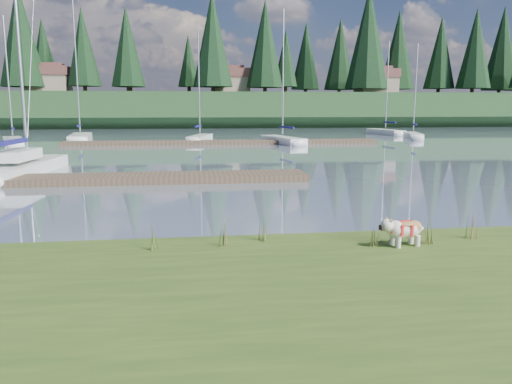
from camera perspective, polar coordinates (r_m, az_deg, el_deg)
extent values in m
plane|color=gray|center=(41.88, -6.47, 5.44)|extent=(200.00, 200.00, 0.00)
cube|color=#3B521C|center=(6.49, 0.91, -16.52)|extent=(60.00, 9.00, 0.35)
cube|color=#1B361A|center=(84.76, -7.16, 9.23)|extent=(200.00, 20.00, 5.00)
cylinder|color=silver|center=(10.07, 15.96, -5.57)|extent=(0.10, 0.10, 0.21)
cylinder|color=silver|center=(10.24, 15.31, -5.28)|extent=(0.10, 0.10, 0.21)
cylinder|color=silver|center=(10.30, 17.97, -5.33)|extent=(0.10, 0.10, 0.21)
cylinder|color=silver|center=(10.47, 17.31, -5.05)|extent=(0.10, 0.10, 0.21)
ellipsoid|color=silver|center=(10.22, 16.76, -4.08)|extent=(0.75, 0.46, 0.33)
ellipsoid|color=#A7713F|center=(10.20, 16.79, -3.50)|extent=(0.54, 0.41, 0.12)
ellipsoid|color=silver|center=(9.97, 14.73, -3.70)|extent=(0.28, 0.29, 0.25)
cube|color=black|center=(9.92, 14.19, -3.99)|extent=(0.09, 0.13, 0.10)
cube|color=silver|center=(25.03, -25.14, 2.28)|extent=(2.27, 7.81, 0.70)
ellipsoid|color=silver|center=(28.63, -22.37, 3.29)|extent=(1.82, 2.21, 0.70)
cylinder|color=silver|center=(25.78, -25.62, 16.79)|extent=(0.14, 0.14, 11.68)
cube|color=navy|center=(23.86, -26.36, 5.09)|extent=(0.44, 3.51, 0.20)
cube|color=silver|center=(24.55, -25.63, 3.84)|extent=(1.41, 2.88, 0.45)
cube|color=#4C3D2C|center=(21.19, -16.08, 1.45)|extent=(16.00, 2.00, 0.30)
cube|color=#4C3D2C|center=(41.95, -3.73, 5.70)|extent=(26.00, 2.20, 0.30)
cube|color=silver|center=(45.10, -26.00, 5.11)|extent=(3.45, 6.24, 0.70)
ellipsoid|color=silver|center=(48.16, -26.15, 5.33)|extent=(1.84, 2.04, 0.70)
cylinder|color=silver|center=(45.08, -26.50, 11.74)|extent=(0.12, 0.12, 9.30)
cube|color=navy|center=(44.21, -26.07, 6.57)|extent=(1.04, 2.36, 0.20)
cube|color=silver|center=(49.13, -19.42, 5.83)|extent=(2.66, 7.63, 0.70)
ellipsoid|color=silver|center=(52.84, -19.13, 6.08)|extent=(1.88, 2.23, 0.70)
cylinder|color=silver|center=(49.18, -19.85, 13.30)|extent=(0.12, 0.12, 11.67)
cube|color=navy|center=(48.06, -19.58, 7.16)|extent=(0.59, 2.97, 0.20)
cube|color=silver|center=(45.20, -6.41, 6.03)|extent=(2.52, 5.76, 0.70)
ellipsoid|color=silver|center=(47.95, -5.72, 6.25)|extent=(1.54, 1.77, 0.70)
cylinder|color=silver|center=(45.17, -6.54, 12.37)|extent=(0.12, 0.12, 8.83)
cube|color=navy|center=(44.40, -6.65, 7.49)|extent=(0.70, 2.22, 0.20)
cube|color=silver|center=(42.60, 3.05, 5.86)|extent=(2.94, 6.77, 0.70)
ellipsoid|color=silver|center=(45.64, 1.38, 6.12)|extent=(1.81, 2.08, 0.70)
cylinder|color=silver|center=(42.60, 3.12, 13.47)|extent=(0.12, 0.12, 10.15)
cube|color=navy|center=(41.72, 3.56, 7.40)|extent=(0.78, 2.60, 0.20)
cube|color=silver|center=(51.37, 17.51, 6.08)|extent=(2.68, 5.46, 0.70)
ellipsoid|color=silver|center=(54.01, 17.09, 6.25)|extent=(1.53, 1.73, 0.70)
cylinder|color=silver|center=(51.33, 17.78, 11.31)|extent=(0.12, 0.12, 8.23)
cube|color=navy|center=(50.60, 17.70, 7.36)|extent=(0.80, 2.09, 0.20)
cube|color=silver|center=(58.42, 14.56, 6.59)|extent=(2.26, 6.44, 0.70)
ellipsoid|color=silver|center=(61.17, 13.09, 6.78)|extent=(1.59, 1.89, 0.70)
cylinder|color=silver|center=(58.40, 14.78, 11.77)|extent=(0.12, 0.12, 9.40)
cube|color=navy|center=(57.63, 15.04, 7.71)|extent=(0.53, 2.51, 0.20)
cone|color=#475B23|center=(9.78, -4.30, -4.57)|extent=(0.03, 0.03, 0.57)
cone|color=brown|center=(9.73, -3.62, -4.98)|extent=(0.03, 0.03, 0.46)
cone|color=#475B23|center=(9.81, -3.96, -4.36)|extent=(0.03, 0.03, 0.63)
cone|color=brown|center=(9.78, -3.46, -5.08)|extent=(0.03, 0.03, 0.40)
cone|color=#475B23|center=(9.71, -4.15, -4.85)|extent=(0.03, 0.03, 0.52)
cone|color=#475B23|center=(10.17, 0.33, -4.23)|extent=(0.03, 0.03, 0.49)
cone|color=brown|center=(10.13, 1.00, -4.58)|extent=(0.03, 0.03, 0.39)
cone|color=#475B23|center=(10.20, 0.64, -4.05)|extent=(0.03, 0.03, 0.54)
cone|color=brown|center=(10.18, 1.14, -4.65)|extent=(0.03, 0.03, 0.34)
cone|color=#475B23|center=(10.10, 0.51, -4.47)|extent=(0.03, 0.03, 0.44)
cone|color=#475B23|center=(10.49, 19.04, -3.79)|extent=(0.03, 0.03, 0.69)
cone|color=brown|center=(10.49, 19.73, -4.21)|extent=(0.03, 0.03, 0.55)
cone|color=#475B23|center=(10.53, 19.27, -3.55)|extent=(0.03, 0.03, 0.75)
cone|color=brown|center=(10.55, 19.76, -4.33)|extent=(0.03, 0.03, 0.48)
cone|color=#475B23|center=(10.44, 19.32, -4.06)|extent=(0.03, 0.03, 0.62)
cone|color=#475B23|center=(9.74, -12.12, -5.05)|extent=(0.03, 0.03, 0.50)
cone|color=brown|center=(9.68, -11.49, -5.43)|extent=(0.03, 0.03, 0.40)
cone|color=#475B23|center=(9.76, -11.76, -4.86)|extent=(0.03, 0.03, 0.55)
cone|color=brown|center=(9.72, -11.29, -5.51)|extent=(0.03, 0.03, 0.35)
cone|color=#475B23|center=(9.67, -12.03, -5.31)|extent=(0.03, 0.03, 0.45)
cone|color=#475B23|center=(10.08, 12.95, -4.85)|extent=(0.03, 0.03, 0.41)
cone|color=brown|center=(10.07, 13.67, -5.14)|extent=(0.03, 0.03, 0.33)
cone|color=#475B23|center=(10.13, 13.22, -4.68)|extent=(0.03, 0.03, 0.45)
cone|color=brown|center=(10.12, 13.75, -5.18)|extent=(0.03, 0.03, 0.29)
cone|color=#475B23|center=(10.02, 13.22, -5.07)|extent=(0.03, 0.03, 0.37)
cone|color=#475B23|center=(11.24, 23.08, -3.64)|extent=(0.03, 0.03, 0.50)
cone|color=brown|center=(11.25, 23.73, -3.94)|extent=(0.03, 0.03, 0.40)
cone|color=#475B23|center=(11.29, 23.28, -3.47)|extent=(0.03, 0.03, 0.55)
cone|color=brown|center=(11.30, 23.75, -4.01)|extent=(0.03, 0.03, 0.35)
cone|color=#475B23|center=(11.19, 23.37, -3.85)|extent=(0.03, 0.03, 0.45)
cube|color=#33281C|center=(10.62, -2.65, -6.58)|extent=(60.00, 0.50, 0.14)
cylinder|color=#382619|center=(83.37, -24.94, 10.75)|extent=(0.60, 0.60, 1.80)
cone|color=black|center=(83.99, -25.33, 15.96)|extent=(6.60, 6.60, 15.00)
cylinder|color=#382619|center=(84.30, -14.15, 11.32)|extent=(0.60, 0.60, 1.80)
cone|color=black|center=(84.70, -14.32, 15.28)|extent=(4.84, 4.84, 11.00)
cylinder|color=#382619|center=(77.90, -4.91, 11.74)|extent=(0.60, 0.60, 1.80)
cone|color=black|center=(78.50, -4.99, 16.99)|extent=(6.16, 6.16, 14.00)
cylinder|color=#382619|center=(83.33, 3.39, 11.62)|extent=(0.60, 0.60, 1.80)
cone|color=black|center=(83.65, 3.43, 15.01)|extent=(3.96, 3.96, 9.00)
cylinder|color=#382619|center=(84.87, 12.48, 11.37)|extent=(0.60, 0.60, 1.80)
cone|color=black|center=(85.53, 12.69, 16.80)|extent=(7.04, 7.04, 16.00)
cylinder|color=#382619|center=(93.25, 20.09, 10.85)|extent=(0.60, 0.60, 1.80)
cone|color=black|center=(93.65, 20.32, 14.70)|extent=(5.28, 5.28, 12.00)
cube|color=gray|center=(84.51, -22.59, 11.22)|extent=(6.00, 5.00, 2.80)
cube|color=brown|center=(84.62, -22.68, 12.64)|extent=(6.30, 5.30, 1.40)
cube|color=brown|center=(84.67, -22.72, 13.18)|extent=(4.20, 3.60, 0.70)
cube|color=gray|center=(83.11, -2.98, 11.97)|extent=(6.00, 5.00, 2.80)
cube|color=brown|center=(83.22, -2.99, 13.42)|extent=(6.30, 5.30, 1.40)
cube|color=brown|center=(83.28, -2.99, 13.96)|extent=(4.20, 3.60, 0.70)
cube|color=gray|center=(86.52, 13.53, 11.63)|extent=(6.00, 5.00, 2.80)
cube|color=brown|center=(86.63, 13.59, 13.02)|extent=(6.30, 5.30, 1.40)
cube|color=brown|center=(86.68, 13.61, 13.54)|extent=(4.20, 3.60, 0.70)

